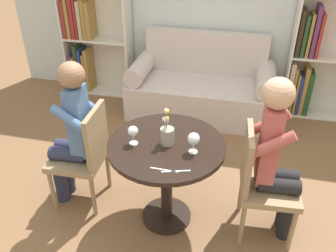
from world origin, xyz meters
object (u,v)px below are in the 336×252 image
Objects in this scene: bookshelf_left at (89,40)px; person_left at (72,133)px; chair_right at (261,180)px; wine_glass_left at (133,132)px; person_right at (277,158)px; bookshelf_right at (317,61)px; flower_vase at (167,133)px; couch at (201,88)px; wine_glass_right at (194,139)px; chair_left at (85,153)px.

bookshelf_left is 1.15× the size of person_left.
chair_right reaches higher than wine_glass_left.
person_right is (2.30, -2.03, -0.01)m from bookshelf_left.
bookshelf_right is 1.15× the size of person_left.
chair_right is at bearing 6.19° from wine_glass_left.
person_left is at bearing 175.76° from flower_vase.
bookshelf_left is 5.22× the size of flower_vase.
couch is at bearing -9.91° from bookshelf_left.
bookshelf_left reaches higher than wine_glass_right.
couch is 1.96m from person_right.
person_right is (0.08, 0.01, 0.21)m from chair_right.
bookshelf_left is 2.80m from bookshelf_right.
flower_vase is (-1.27, -2.08, 0.16)m from bookshelf_right.
bookshelf_left is at bearing -161.97° from person_left.
wine_glass_left is 0.93× the size of wine_glass_right.
person_right is 0.79m from flower_vase.
chair_right reaches higher than wine_glass_right.
bookshelf_left is at bearing 170.09° from couch.
bookshelf_right reaches higher than wine_glass_right.
chair_right is 5.85× the size of wine_glass_right.
bookshelf_left is 9.54× the size of wine_glass_right.
person_left is 0.81m from flower_vase.
person_left is at bearing 168.35° from wine_glass_left.
chair_left is (-1.97, -2.02, -0.17)m from bookshelf_right.
person_left is at bearing 173.22° from wine_glass_right.
flower_vase is (0.79, -0.06, 0.16)m from person_left.
chair_left is 1.00× the size of chair_right.
wine_glass_right is at bearing -116.56° from bookshelf_right.
couch is 1.35m from bookshelf_right.
wine_glass_right is at bearing -16.44° from flower_vase.
chair_left is 0.69× the size of person_right.
person_right reaches higher than chair_left.
person_right reaches higher than person_left.
chair_right is (0.70, -1.77, 0.18)m from couch.
person_left reaches higher than wine_glass_left.
flower_vase reaches higher than chair_right.
wine_glass_right reaches higher than wine_glass_left.
bookshelf_left reaches higher than person_right.
bookshelf_left is 2.75m from wine_glass_right.
bookshelf_left is 2.19m from chair_left.
chair_right is at bearing 3.71° from flower_vase.
wine_glass_right is at bearing 96.88° from person_right.
person_left reaches higher than couch.
chair_right is at bearing -68.50° from couch.
wine_glass_left is 0.24m from flower_vase.
bookshelf_right is at bearing 54.85° from wine_glass_left.
couch is 1.96m from person_left.
bookshelf_right is at bearing 132.55° from person_left.
person_right is at bearing -41.34° from bookshelf_left.
bookshelf_right is 5.22× the size of flower_vase.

